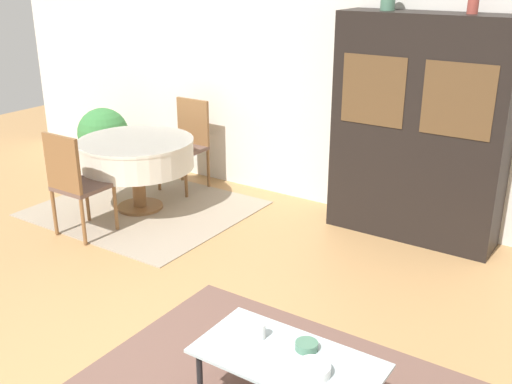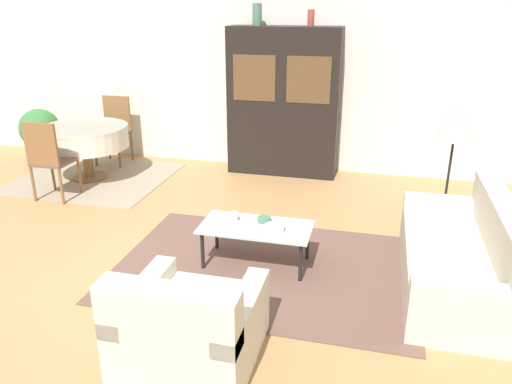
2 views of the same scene
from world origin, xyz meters
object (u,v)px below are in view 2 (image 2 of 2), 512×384
potted_plant (40,130)px  vase_tall (257,14)px  display_cabinet (284,103)px  couch (463,259)px  dining_table (85,137)px  floor_lamp (455,127)px  armchair (189,328)px  vase_short (311,18)px  dining_chair_near (49,156)px  bowl (274,228)px  dining_chair_far (115,126)px  coffee_table (256,230)px  bowl_small (264,219)px  cup (234,217)px

potted_plant → vase_tall: bearing=4.9°
display_cabinet → vase_tall: vase_tall is taller
couch → vase_tall: (-2.54, 2.77, 1.93)m
dining_table → floor_lamp: bearing=-6.1°
armchair → vase_short: bearing=87.9°
dining_chair_near → bowl: dining_chair_near is taller
armchair → potted_plant: size_ratio=1.14×
armchair → dining_chair_near: 3.76m
dining_chair_far → potted_plant: 1.25m
vase_tall → potted_plant: vase_tall is taller
coffee_table → floor_lamp: bearing=36.1°
bowl_small → vase_tall: size_ratio=0.45×
couch → bowl_small: size_ratio=14.55×
dining_chair_far → cup: bearing=136.1°
couch → coffee_table: 1.85m
couch → floor_lamp: 1.55m
display_cabinet → dining_chair_far: (-2.62, -0.16, -0.46)m
dining_chair_near → potted_plant: (-1.24, 1.50, -0.10)m
display_cabinet → floor_lamp: display_cabinet is taller
potted_plant → vase_short: bearing=4.1°
dining_chair_far → display_cabinet: bearing=-176.6°
coffee_table → cup: (-0.23, 0.06, 0.09)m
armchair → display_cabinet: size_ratio=0.44×
vase_tall → dining_chair_far: bearing=-176.0°
floor_lamp → cup: size_ratio=14.94×
cup → dining_chair_near: bearing=160.7°
vase_tall → potted_plant: size_ratio=0.36×
cup → bowl_small: 0.29m
display_cabinet → vase_short: size_ratio=9.78×
coffee_table → dining_chair_near: dining_chair_near is taller
armchair → vase_tall: (-0.58, 4.27, 1.93)m
potted_plant → dining_chair_near: bearing=-50.5°
couch → dining_chair_near: (-4.78, 0.97, 0.29)m
couch → display_cabinet: 3.59m
dining_chair_far → bowl: dining_chair_far is taller
vase_short → potted_plant: 4.55m
display_cabinet → vase_tall: bearing=179.9°
armchair → bowl: armchair is taller
display_cabinet → bowl_small: size_ratio=15.87×
floor_lamp → bowl: (-1.63, -1.38, -0.72)m
armchair → coffee_table: size_ratio=0.87×
floor_lamp → vase_short: size_ratio=6.53×
armchair → dining_chair_far: 4.99m
potted_plant → dining_chair_far: bearing=6.6°
vase_short → potted_plant: size_ratio=0.26×
floor_lamp → bowl_small: 2.26m
armchair → dining_chair_near: size_ratio=0.91×
dining_chair_near → dining_chair_far: 1.64m
coffee_table → vase_tall: vase_tall is taller
armchair → cup: 1.54m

